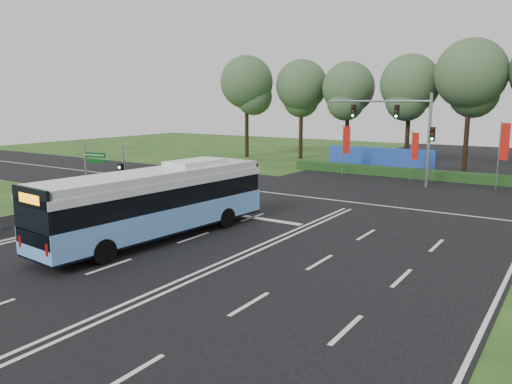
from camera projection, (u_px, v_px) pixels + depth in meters
ground at (251, 250)px, 21.73m from camera, size 120.00×120.00×0.00m
road_main at (251, 249)px, 21.73m from camera, size 20.00×120.00×0.04m
road_cross at (357, 203)px, 31.57m from camera, size 120.00×14.00×0.05m
bike_path at (21, 225)px, 26.05m from camera, size 5.00×18.00×0.06m
kerb_strip at (49, 231)px, 24.74m from camera, size 0.25×18.00×0.12m
city_bus at (158, 202)px, 23.16m from camera, size 3.48×12.37×3.50m
pedestrian_signal at (123, 176)px, 28.56m from camera, size 0.35×0.44×3.93m
street_sign at (90, 168)px, 29.36m from camera, size 1.54×0.34×4.00m
banner_flag_left at (346, 143)px, 42.94m from camera, size 0.61×0.27×4.36m
banner_flag_mid at (414, 149)px, 39.73m from camera, size 0.59×0.12×4.03m
banner_flag_right at (503, 146)px, 35.76m from camera, size 0.70×0.30×4.98m
traffic_light_gantry at (406, 124)px, 37.60m from camera, size 8.41×0.28×7.00m
hedge at (415, 174)px, 41.76m from camera, size 22.00×1.20×0.80m
blue_hoarding at (379, 160)px, 45.85m from camera, size 10.00×0.30×2.20m
eucalyptus_row at (423, 78)px, 46.20m from camera, size 42.99×8.58×12.50m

